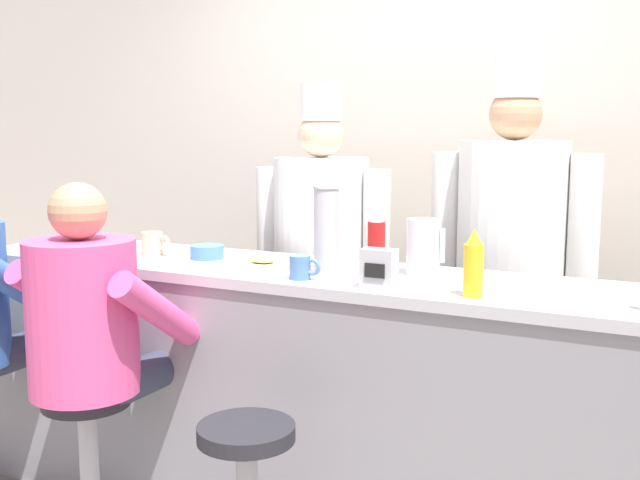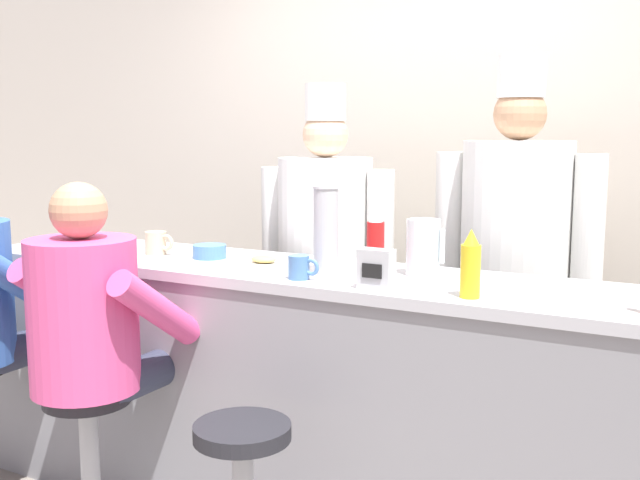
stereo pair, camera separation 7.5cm
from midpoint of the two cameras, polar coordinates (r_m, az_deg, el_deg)
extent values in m
cube|color=beige|center=(4.00, 8.29, 5.44)|extent=(10.00, 0.06, 2.70)
cube|color=gray|center=(3.01, -0.97, -12.13)|extent=(2.88, 0.57, 0.98)
cube|color=#BCBCC1|center=(2.87, -1.00, -2.53)|extent=(2.94, 0.59, 0.04)
cylinder|color=red|center=(2.65, 5.05, -0.80)|extent=(0.06, 0.06, 0.20)
cone|color=white|center=(2.63, 5.09, 1.93)|extent=(0.05, 0.05, 0.05)
cylinder|color=yellow|center=(2.39, 12.27, -2.35)|extent=(0.06, 0.06, 0.17)
cone|color=yellow|center=(2.38, 12.35, 0.23)|extent=(0.05, 0.05, 0.05)
cylinder|color=silver|center=(2.73, 8.64, -0.56)|extent=(0.12, 0.12, 0.21)
cube|color=silver|center=(2.71, 10.08, -0.46)|extent=(0.01, 0.01, 0.12)
cylinder|color=white|center=(2.89, -3.58, -1.92)|extent=(0.23, 0.23, 0.02)
ellipsoid|color=#E0BC60|center=(2.88, -3.58, -1.47)|extent=(0.10, 0.08, 0.03)
cylinder|color=#4C7FB7|center=(3.12, -7.74, -0.87)|extent=(0.14, 0.14, 0.06)
cylinder|color=#4C7AB2|center=(2.64, -0.81, -2.09)|extent=(0.08, 0.08, 0.09)
torus|color=#4C7AB2|center=(2.62, 0.15, -2.09)|extent=(0.06, 0.01, 0.06)
cylinder|color=beige|center=(3.26, -11.76, -0.21)|extent=(0.09, 0.09, 0.10)
torus|color=beige|center=(3.22, -10.96, -0.20)|extent=(0.07, 0.02, 0.07)
cylinder|color=#B7BABF|center=(2.74, 1.24, 0.68)|extent=(0.09, 0.09, 0.31)
cylinder|color=silver|center=(2.72, 1.25, 4.06)|extent=(0.10, 0.10, 0.01)
cube|color=silver|center=(2.48, 5.18, -2.24)|extent=(0.12, 0.06, 0.13)
cube|color=black|center=(2.45, 4.85, -2.37)|extent=(0.07, 0.01, 0.05)
cylinder|color=#33384C|center=(3.40, -21.11, -7.76)|extent=(0.15, 0.40, 0.15)
cylinder|color=#3866B7|center=(3.16, -20.81, -3.36)|extent=(0.10, 0.43, 0.35)
cylinder|color=#B2B5BA|center=(2.97, -16.36, -16.50)|extent=(0.07, 0.07, 0.58)
cylinder|color=#232328|center=(2.87, -16.60, -11.31)|extent=(0.31, 0.31, 0.05)
cylinder|color=#33384C|center=(3.05, -15.31, -9.30)|extent=(0.14, 0.39, 0.14)
cylinder|color=#33384C|center=(2.92, -12.54, -9.97)|extent=(0.14, 0.39, 0.14)
cylinder|color=#E54C8C|center=(2.78, -16.85, -5.50)|extent=(0.39, 0.39, 0.55)
cylinder|color=#E54C8C|center=(3.02, -18.62, -3.97)|extent=(0.10, 0.42, 0.33)
cylinder|color=#E54C8C|center=(2.69, -11.56, -5.18)|extent=(0.10, 0.42, 0.33)
sphere|color=tan|center=(2.72, -17.17, 2.17)|extent=(0.20, 0.20, 0.20)
cylinder|color=#232328|center=(2.46, -5.05, -14.36)|extent=(0.31, 0.31, 0.05)
cube|color=#232328|center=(3.65, 1.00, -9.86)|extent=(0.34, 0.19, 0.81)
cube|color=white|center=(3.56, 0.62, -7.59)|extent=(0.30, 0.02, 0.49)
cylinder|color=white|center=(3.49, 1.02, 1.29)|extent=(0.44, 0.44, 0.61)
sphere|color=#DBB28E|center=(3.47, 1.04, 8.02)|extent=(0.21, 0.21, 0.21)
cylinder|color=white|center=(3.47, 1.05, 10.45)|extent=(0.19, 0.19, 0.17)
cylinder|color=white|center=(3.63, -2.91, 1.50)|extent=(0.12, 0.12, 0.52)
cylinder|color=white|center=(3.37, 5.26, 0.96)|extent=(0.12, 0.12, 0.52)
cube|color=#232328|center=(3.49, 14.88, -10.60)|extent=(0.36, 0.20, 0.86)
cube|color=white|center=(3.39, 14.76, -8.12)|extent=(0.32, 0.02, 0.51)
cylinder|color=white|center=(3.33, 15.35, 1.76)|extent=(0.46, 0.46, 0.64)
sphere|color=tan|center=(3.31, 15.64, 9.23)|extent=(0.22, 0.22, 0.22)
cylinder|color=white|center=(3.31, 15.74, 11.91)|extent=(0.20, 0.20, 0.18)
cylinder|color=white|center=(3.41, 10.48, 2.00)|extent=(0.13, 0.13, 0.55)
cylinder|color=white|center=(3.27, 20.42, 1.37)|extent=(0.13, 0.13, 0.55)
camera|label=1|loc=(0.04, -89.22, 0.11)|focal=42.00mm
camera|label=2|loc=(0.04, 90.78, -0.11)|focal=42.00mm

